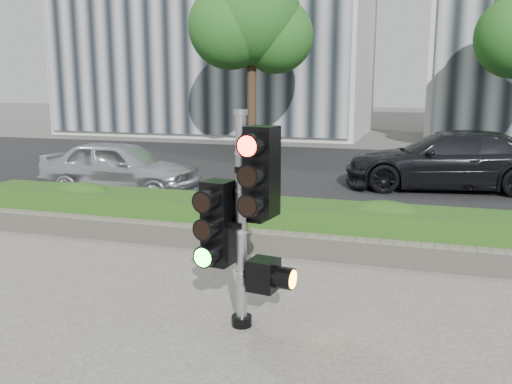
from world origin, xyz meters
TOP-DOWN VIEW (x-y plane):
  - ground at (0.00, 0.00)m, footprint 120.00×120.00m
  - road at (0.00, 10.00)m, footprint 60.00×13.00m
  - curb at (0.00, 3.15)m, footprint 60.00×0.25m
  - stone_wall at (0.00, 1.90)m, footprint 12.00×0.32m
  - hedge at (0.00, 2.55)m, footprint 12.00×1.00m
  - tree_left at (-4.52, 14.56)m, footprint 4.61×4.03m
  - traffic_signal at (0.26, -0.66)m, footprint 0.84×0.65m
  - car_silver at (-4.89, 5.34)m, footprint 3.87×1.60m
  - car_dark at (2.62, 8.44)m, footprint 5.31×2.70m

SIDE VIEW (x-z plane):
  - ground at x=0.00m, z-range 0.00..0.00m
  - road at x=0.00m, z-range 0.00..0.02m
  - curb at x=0.00m, z-range 0.00..0.12m
  - stone_wall at x=0.00m, z-range 0.03..0.37m
  - hedge at x=0.00m, z-range 0.03..0.71m
  - car_silver at x=-4.89m, z-range 0.02..1.33m
  - car_dark at x=2.62m, z-range 0.02..1.50m
  - traffic_signal at x=0.26m, z-range 0.15..2.50m
  - tree_left at x=-4.52m, z-range 1.37..8.72m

